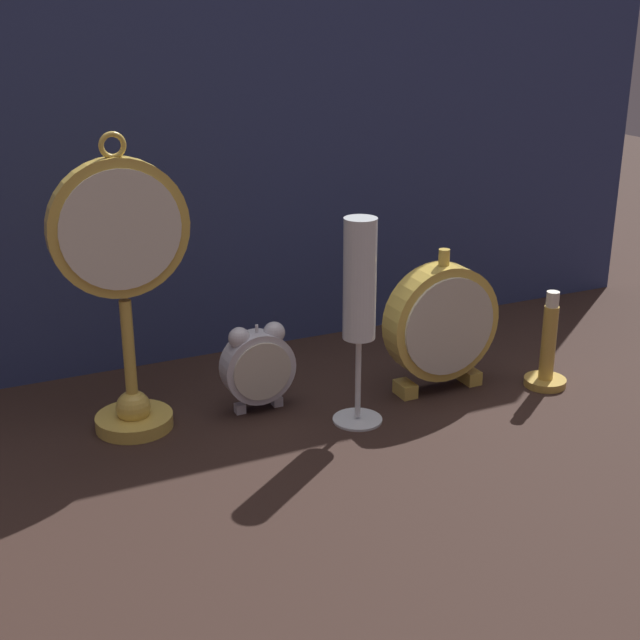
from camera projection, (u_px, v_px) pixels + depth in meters
name	position (u px, v px, depth m)	size (l,w,h in m)	color
ground_plane	(349.00, 440.00, 1.03)	(4.00, 4.00, 0.00)	black
fabric_backdrop_drape	(244.00, 151.00, 1.21)	(1.34, 0.01, 0.57)	navy
pocket_watch_on_stand	(124.00, 287.00, 1.00)	(0.16, 0.09, 0.35)	gold
alarm_clock_twin_bell	(258.00, 363.00, 1.09)	(0.09, 0.03, 0.11)	silver
mantel_clock_silver	(441.00, 323.00, 1.13)	(0.15, 0.04, 0.19)	gold
champagne_flute	(359.00, 296.00, 1.02)	(0.06, 0.06, 0.25)	silver
brass_candlestick	(547.00, 356.00, 1.16)	(0.06, 0.06, 0.13)	gold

